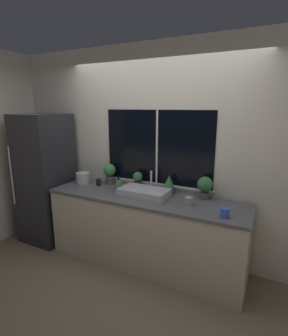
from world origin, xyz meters
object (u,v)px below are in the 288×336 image
(refrigerator, at_px, (46,179))
(potted_plant_center_left, at_px, (138,179))
(mug_blue, at_px, (225,213))
(potted_plant_center_right, at_px, (169,184))
(potted_plant_far_left, at_px, (110,172))
(mug_grey, at_px, (189,201))
(potted_plant_far_right, at_px, (205,186))
(mug_black, at_px, (99,182))
(kettle, at_px, (83,178))
(sink, at_px, (144,192))
(soap_bottle, at_px, (119,185))

(refrigerator, distance_m, potted_plant_center_left, 1.39)
(mug_blue, bearing_deg, potted_plant_center_left, 159.90)
(potted_plant_center_right, height_order, mug_blue, potted_plant_center_right)
(refrigerator, xyz_separation_m, potted_plant_far_left, (0.92, 0.29, 0.14))
(potted_plant_center_right, relative_size, mug_grey, 2.51)
(potted_plant_far_right, xyz_separation_m, mug_grey, (-0.10, -0.28, -0.11))
(mug_grey, height_order, mug_black, mug_grey)
(kettle, bearing_deg, sink, -4.94)
(potted_plant_center_left, distance_m, kettle, 0.81)
(potted_plant_far_left, distance_m, kettle, 0.40)
(potted_plant_center_right, xyz_separation_m, mug_grey, (0.34, -0.28, -0.07))
(refrigerator, xyz_separation_m, kettle, (0.56, 0.15, 0.05))
(mug_grey, bearing_deg, potted_plant_far_right, 70.41)
(refrigerator, relative_size, sink, 3.13)
(potted_plant_center_right, height_order, mug_black, potted_plant_center_right)
(mug_blue, distance_m, mug_black, 1.77)
(sink, distance_m, kettle, 1.02)
(sink, height_order, mug_blue, sink)
(soap_bottle, height_order, kettle, soap_bottle)
(potted_plant_center_left, relative_size, mug_grey, 2.41)
(refrigerator, bearing_deg, potted_plant_center_left, 11.88)
(soap_bottle, bearing_deg, mug_black, 168.25)
(potted_plant_far_left, xyz_separation_m, potted_plant_far_right, (1.32, 0.00, -0.01))
(soap_bottle, xyz_separation_m, kettle, (-0.63, 0.05, 0.01))
(refrigerator, relative_size, mug_black, 21.10)
(potted_plant_far_right, height_order, mug_grey, potted_plant_far_right)
(potted_plant_far_right, height_order, soap_bottle, potted_plant_far_right)
(mug_blue, height_order, mug_grey, mug_blue)
(potted_plant_center_right, bearing_deg, sink, -135.15)
(soap_bottle, height_order, mug_blue, soap_bottle)
(mug_grey, bearing_deg, sink, 174.46)
(mug_grey, bearing_deg, potted_plant_far_left, 167.02)
(soap_bottle, bearing_deg, sink, -4.85)
(potted_plant_far_left, bearing_deg, potted_plant_center_left, 0.00)
(potted_plant_center_left, height_order, mug_black, potted_plant_center_left)
(refrigerator, distance_m, sink, 1.57)
(sink, height_order, soap_bottle, sink)
(soap_bottle, bearing_deg, potted_plant_center_right, 17.54)
(potted_plant_center_left, bearing_deg, potted_plant_far_left, 180.00)
(refrigerator, xyz_separation_m, sink, (1.57, 0.06, 0.01))
(refrigerator, height_order, potted_plant_center_right, refrigerator)
(potted_plant_center_right, distance_m, soap_bottle, 0.64)
(sink, relative_size, kettle, 3.12)
(potted_plant_far_right, distance_m, kettle, 1.69)
(potted_plant_center_left, xyz_separation_m, kettle, (-0.80, -0.14, -0.04))
(sink, distance_m, potted_plant_center_right, 0.33)
(mug_black, distance_m, kettle, 0.26)
(refrigerator, xyz_separation_m, potted_plant_center_right, (1.80, 0.29, 0.08))
(refrigerator, xyz_separation_m, potted_plant_far_right, (2.24, 0.29, 0.13))
(mug_blue, xyz_separation_m, mug_black, (-1.74, 0.32, -0.01))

